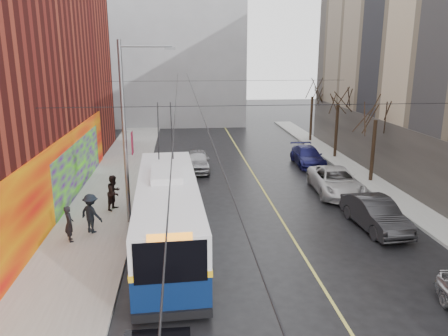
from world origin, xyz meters
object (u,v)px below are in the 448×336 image
object	(u,v)px
parked_car_c	(336,181)
parked_car_d	(308,156)
tree_near	(377,108)
parked_car_b	(375,214)
tree_far	(313,88)
pedestrian_c	(91,213)
pedestrian_a	(69,224)
pedestrian_b	(114,192)
tree_mid	(339,94)
following_car	(198,161)
streetlight_pole	(128,130)
trolleybus	(168,212)

from	to	relation	value
parked_car_c	parked_car_d	size ratio (longest dim) A/B	1.15
tree_near	parked_car_b	bearing A→B (deg)	-112.45
tree_far	pedestrian_c	world-z (taller)	tree_far
parked_car_b	pedestrian_a	size ratio (longest dim) A/B	2.81
parked_car_c	pedestrian_b	size ratio (longest dim) A/B	2.93
tree_mid	pedestrian_c	bearing A→B (deg)	-139.97
parked_car_b	following_car	bearing A→B (deg)	120.33
tree_mid	parked_car_c	distance (m)	10.64
tree_near	tree_mid	bearing A→B (deg)	90.00
streetlight_pole	tree_near	xyz separation A→B (m)	(15.14, 6.00, 0.13)
streetlight_pole	parked_car_c	distance (m)	13.20
parked_car_d	pedestrian_b	bearing A→B (deg)	-144.61
following_car	pedestrian_c	world-z (taller)	pedestrian_c
parked_car_b	streetlight_pole	bearing A→B (deg)	167.38
tree_mid	following_car	size ratio (longest dim) A/B	1.53
tree_far	pedestrian_a	distance (m)	28.63
tree_near	parked_car_b	distance (m)	9.37
tree_far	pedestrian_a	size ratio (longest dim) A/B	3.94
parked_car_b	parked_car_c	distance (m)	5.63
pedestrian_a	parked_car_d	bearing A→B (deg)	-72.57
tree_mid	trolleybus	bearing A→B (deg)	-130.05
following_car	parked_car_d	bearing A→B (deg)	7.25
tree_near	parked_car_d	bearing A→B (deg)	120.65
tree_far	tree_mid	bearing A→B (deg)	-90.00
streetlight_pole	parked_car_b	size ratio (longest dim) A/B	1.92
tree_mid	tree_far	xyz separation A→B (m)	(0.00, 7.00, -0.11)
pedestrian_a	trolleybus	bearing A→B (deg)	-122.15
tree_near	pedestrian_a	xyz separation A→B (m)	(-17.70, -8.12, -3.99)
parked_car_c	pedestrian_a	distance (m)	15.69
parked_car_b	pedestrian_b	distance (m)	13.59
parked_car_b	parked_car_d	size ratio (longest dim) A/B	0.96
tree_far	pedestrian_a	world-z (taller)	tree_far
tree_near	following_car	xyz separation A→B (m)	(-11.44, 4.18, -4.23)
parked_car_b	parked_car_c	bearing A→B (deg)	85.69
parked_car_b	following_car	xyz separation A→B (m)	(-8.24, 11.92, -0.03)
tree_mid	following_car	distance (m)	12.61
tree_far	pedestrian_b	world-z (taller)	tree_far
tree_mid	parked_car_b	xyz separation A→B (m)	(-3.20, -14.74, -4.48)
streetlight_pole	parked_car_d	world-z (taller)	streetlight_pole
tree_far	pedestrian_c	size ratio (longest dim) A/B	3.47
pedestrian_c	tree_far	bearing A→B (deg)	-94.15
streetlight_pole	pedestrian_a	distance (m)	5.10
streetlight_pole	tree_mid	distance (m)	19.96
parked_car_d	trolleybus	bearing A→B (deg)	-125.58
streetlight_pole	pedestrian_c	distance (m)	4.31
trolleybus	following_car	distance (m)	13.09
parked_car_c	streetlight_pole	bearing A→B (deg)	-158.30
parked_car_c	parked_car_b	bearing A→B (deg)	-86.34
streetlight_pole	following_car	bearing A→B (deg)	70.00
trolleybus	pedestrian_c	distance (m)	4.01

